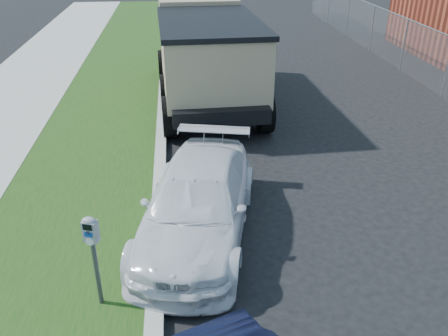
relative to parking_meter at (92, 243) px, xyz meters
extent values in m
plane|color=black|center=(3.33, 1.18, -1.15)|extent=(120.00, 120.00, 0.00)
cube|color=#97978F|center=(0.73, 3.18, -1.07)|extent=(0.25, 50.00, 0.15)
cube|color=#163C10|center=(-0.87, 3.18, -1.08)|extent=(3.00, 50.00, 0.13)
plane|color=slate|center=(9.33, 8.18, -0.25)|extent=(0.00, 30.00, 30.00)
cylinder|color=gray|center=(9.33, 8.18, -0.25)|extent=(0.06, 0.06, 1.80)
cylinder|color=gray|center=(9.33, 11.18, -0.25)|extent=(0.06, 0.06, 1.80)
cylinder|color=gray|center=(9.33, 14.18, -0.25)|extent=(0.06, 0.06, 1.80)
cylinder|color=gray|center=(9.33, 17.18, -0.25)|extent=(0.06, 0.06, 1.80)
cylinder|color=gray|center=(9.33, 20.18, -0.25)|extent=(0.06, 0.06, 1.80)
cylinder|color=#3F4247|center=(0.00, 0.00, -0.50)|extent=(0.08, 0.08, 1.02)
cube|color=slate|center=(0.00, 0.00, 0.18)|extent=(0.21, 0.17, 0.31)
ellipsoid|color=slate|center=(0.00, 0.00, 0.33)|extent=(0.22, 0.18, 0.12)
cube|color=black|center=(-0.02, -0.06, 0.28)|extent=(0.12, 0.05, 0.08)
cube|color=navy|center=(-0.02, -0.06, 0.17)|extent=(0.11, 0.04, 0.07)
cylinder|color=silver|center=(-0.02, -0.06, 0.05)|extent=(0.11, 0.04, 0.11)
cube|color=#3F4247|center=(-0.02, -0.06, 0.20)|extent=(0.04, 0.02, 0.05)
imported|color=white|center=(1.43, 1.74, -0.54)|extent=(2.60, 4.48, 1.22)
cube|color=black|center=(2.07, 8.40, -0.38)|extent=(2.58, 6.80, 0.37)
cube|color=#927D5E|center=(1.97, 10.81, 0.48)|extent=(2.54, 1.99, 2.10)
cube|color=black|center=(1.97, 10.81, 0.90)|extent=(2.57, 2.01, 0.63)
cube|color=#927D5E|center=(2.10, 7.56, 0.48)|extent=(2.69, 4.51, 1.68)
cube|color=black|center=(2.10, 7.56, 1.35)|extent=(2.80, 4.61, 0.13)
cube|color=black|center=(1.93, 11.80, -0.46)|extent=(2.52, 0.26, 0.31)
cylinder|color=black|center=(0.77, 10.65, -0.62)|extent=(0.38, 1.06, 1.05)
cylinder|color=black|center=(3.18, 10.75, -0.62)|extent=(0.38, 1.06, 1.05)
cylinder|color=black|center=(0.88, 7.82, -0.62)|extent=(0.38, 1.06, 1.05)
cylinder|color=black|center=(3.30, 7.92, -0.62)|extent=(0.38, 1.06, 1.05)
cylinder|color=black|center=(0.96, 5.93, -0.62)|extent=(0.38, 1.06, 1.05)
cylinder|color=black|center=(3.37, 6.03, -0.62)|extent=(0.38, 1.06, 1.05)
camera|label=1|loc=(1.18, -5.12, 3.67)|focal=38.00mm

